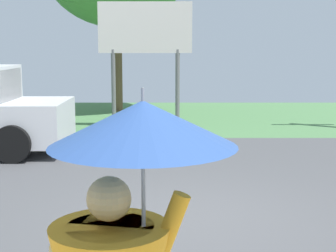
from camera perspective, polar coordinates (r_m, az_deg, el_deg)
ground_plane at (r=9.97m, az=1.69°, el=-4.77°), size 40.00×22.00×0.20m
roadside_billboard at (r=14.41m, az=-2.61°, el=9.89°), size 2.60×0.12×3.50m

